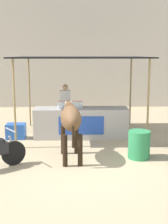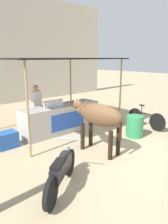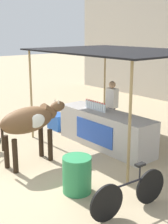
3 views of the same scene
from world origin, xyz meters
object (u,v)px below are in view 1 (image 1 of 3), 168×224
object	(u,v)px
water_barrel	(139,145)
stall_counter	(81,123)
vendor_behind_counter	(65,108)
cow	(71,119)
cooler_box	(16,131)

from	to	relation	value
water_barrel	stall_counter	bearing A→B (deg)	124.60
vendor_behind_counter	cow	distance (m)	2.87
cooler_box	cow	xyz separation A→B (m)	(1.79, -2.01, 0.79)
stall_counter	cooler_box	size ratio (longest dim) A/B	5.00
vendor_behind_counter	cow	xyz separation A→B (m)	(0.23, -2.86, 0.18)
stall_counter	cooler_box	bearing A→B (deg)	-177.33
vendor_behind_counter	water_barrel	xyz separation A→B (m)	(1.98, -2.87, -0.49)
water_barrel	cow	distance (m)	1.88
vendor_behind_counter	cooler_box	bearing A→B (deg)	-151.43
cooler_box	water_barrel	bearing A→B (deg)	-29.69
vendor_behind_counter	cooler_box	xyz separation A→B (m)	(-1.56, -0.85, -0.61)
vendor_behind_counter	cow	size ratio (longest dim) A/B	0.90
vendor_behind_counter	cow	world-z (taller)	vendor_behind_counter
vendor_behind_counter	water_barrel	distance (m)	3.52
stall_counter	vendor_behind_counter	xyz separation A→B (m)	(-0.52, 0.75, 0.37)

